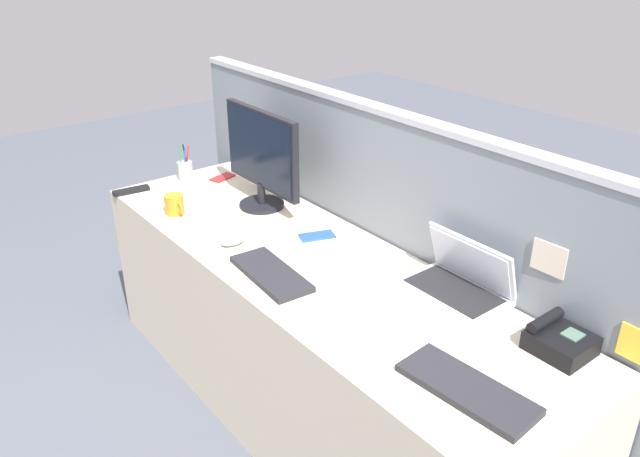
{
  "coord_description": "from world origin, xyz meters",
  "views": [
    {
      "loc": [
        1.67,
        -1.26,
        1.9
      ],
      "look_at": [
        0.0,
        0.05,
        0.87
      ],
      "focal_mm": 35.17,
      "sensor_mm": 36.0,
      "label": 1
    }
  ],
  "objects_px": {
    "desktop_monitor": "(261,155)",
    "computer_mouse_right_hand": "(233,241)",
    "tv_remote": "(131,191)",
    "pen_cup": "(185,170)",
    "keyboard_main": "(271,274)",
    "coffee_mug": "(175,205)",
    "laptop": "(459,281)",
    "keyboard_spare": "(467,389)",
    "desk_phone": "(559,340)",
    "cell_phone_blue_case": "(317,236)",
    "cell_phone_red_case": "(223,178)"
  },
  "relations": [
    {
      "from": "desktop_monitor",
      "to": "computer_mouse_right_hand",
      "type": "xyz_separation_m",
      "value": [
        0.25,
        -0.31,
        -0.23
      ]
    },
    {
      "from": "tv_remote",
      "to": "pen_cup",
      "type": "bearing_deg",
      "value": 95.38
    },
    {
      "from": "keyboard_main",
      "to": "coffee_mug",
      "type": "relative_size",
      "value": 3.01
    },
    {
      "from": "laptop",
      "to": "keyboard_spare",
      "type": "bearing_deg",
      "value": -46.63
    },
    {
      "from": "desktop_monitor",
      "to": "keyboard_main",
      "type": "bearing_deg",
      "value": -31.07
    },
    {
      "from": "computer_mouse_right_hand",
      "to": "tv_remote",
      "type": "bearing_deg",
      "value": -167.8
    },
    {
      "from": "desktop_monitor",
      "to": "keyboard_main",
      "type": "xyz_separation_m",
      "value": [
        0.55,
        -0.33,
        -0.23
      ]
    },
    {
      "from": "coffee_mug",
      "to": "laptop",
      "type": "bearing_deg",
      "value": 20.98
    },
    {
      "from": "pen_cup",
      "to": "desk_phone",
      "type": "bearing_deg",
      "value": 6.48
    },
    {
      "from": "computer_mouse_right_hand",
      "to": "cell_phone_blue_case",
      "type": "xyz_separation_m",
      "value": [
        0.15,
        0.31,
        -0.01
      ]
    },
    {
      "from": "laptop",
      "to": "keyboard_spare",
      "type": "distance_m",
      "value": 0.52
    },
    {
      "from": "tv_remote",
      "to": "desktop_monitor",
      "type": "bearing_deg",
      "value": 44.81
    },
    {
      "from": "tv_remote",
      "to": "computer_mouse_right_hand",
      "type": "bearing_deg",
      "value": 13.93
    },
    {
      "from": "laptop",
      "to": "coffee_mug",
      "type": "bearing_deg",
      "value": -159.02
    },
    {
      "from": "laptop",
      "to": "desk_phone",
      "type": "relative_size",
      "value": 2.05
    },
    {
      "from": "desktop_monitor",
      "to": "coffee_mug",
      "type": "relative_size",
      "value": 4.19
    },
    {
      "from": "desktop_monitor",
      "to": "cell_phone_blue_case",
      "type": "distance_m",
      "value": 0.47
    },
    {
      "from": "coffee_mug",
      "to": "keyboard_main",
      "type": "bearing_deg",
      "value": 1.85
    },
    {
      "from": "cell_phone_blue_case",
      "to": "tv_remote",
      "type": "bearing_deg",
      "value": -136.43
    },
    {
      "from": "cell_phone_red_case",
      "to": "keyboard_spare",
      "type": "bearing_deg",
      "value": -25.17
    },
    {
      "from": "desktop_monitor",
      "to": "computer_mouse_right_hand",
      "type": "distance_m",
      "value": 0.46
    },
    {
      "from": "cell_phone_red_case",
      "to": "coffee_mug",
      "type": "xyz_separation_m",
      "value": [
        0.24,
        -0.38,
        0.04
      ]
    },
    {
      "from": "keyboard_spare",
      "to": "cell_phone_red_case",
      "type": "xyz_separation_m",
      "value": [
        -1.81,
        0.29,
        -0.01
      ]
    },
    {
      "from": "laptop",
      "to": "pen_cup",
      "type": "xyz_separation_m",
      "value": [
        -1.56,
        -0.24,
        0.0
      ]
    },
    {
      "from": "desk_phone",
      "to": "cell_phone_blue_case",
      "type": "distance_m",
      "value": 1.05
    },
    {
      "from": "computer_mouse_right_hand",
      "to": "desk_phone",
      "type": "bearing_deg",
      "value": 23.6
    },
    {
      "from": "laptop",
      "to": "keyboard_main",
      "type": "relative_size",
      "value": 0.96
    },
    {
      "from": "keyboard_spare",
      "to": "cell_phone_blue_case",
      "type": "bearing_deg",
      "value": 161.16
    },
    {
      "from": "coffee_mug",
      "to": "computer_mouse_right_hand",
      "type": "bearing_deg",
      "value": 6.09
    },
    {
      "from": "keyboard_main",
      "to": "keyboard_spare",
      "type": "relative_size",
      "value": 0.95
    },
    {
      "from": "computer_mouse_right_hand",
      "to": "pen_cup",
      "type": "relative_size",
      "value": 0.55
    },
    {
      "from": "computer_mouse_right_hand",
      "to": "cell_phone_red_case",
      "type": "bearing_deg",
      "value": 157.74
    },
    {
      "from": "cell_phone_blue_case",
      "to": "laptop",
      "type": "bearing_deg",
      "value": 29.91
    },
    {
      "from": "laptop",
      "to": "tv_remote",
      "type": "height_order",
      "value": "laptop"
    },
    {
      "from": "computer_mouse_right_hand",
      "to": "cell_phone_red_case",
      "type": "relative_size",
      "value": 0.8
    },
    {
      "from": "computer_mouse_right_hand",
      "to": "coffee_mug",
      "type": "relative_size",
      "value": 0.82
    },
    {
      "from": "keyboard_spare",
      "to": "coffee_mug",
      "type": "height_order",
      "value": "coffee_mug"
    },
    {
      "from": "desktop_monitor",
      "to": "coffee_mug",
      "type": "distance_m",
      "value": 0.44
    },
    {
      "from": "pen_cup",
      "to": "cell_phone_red_case",
      "type": "relative_size",
      "value": 1.47
    },
    {
      "from": "desk_phone",
      "to": "keyboard_main",
      "type": "bearing_deg",
      "value": -154.41
    },
    {
      "from": "computer_mouse_right_hand",
      "to": "cell_phone_blue_case",
      "type": "bearing_deg",
      "value": 68.03
    },
    {
      "from": "laptop",
      "to": "cell_phone_red_case",
      "type": "bearing_deg",
      "value": -176.66
    },
    {
      "from": "desk_phone",
      "to": "keyboard_spare",
      "type": "bearing_deg",
      "value": -97.19
    },
    {
      "from": "keyboard_main",
      "to": "pen_cup",
      "type": "relative_size",
      "value": 2.0
    },
    {
      "from": "laptop",
      "to": "pen_cup",
      "type": "height_order",
      "value": "laptop"
    },
    {
      "from": "laptop",
      "to": "cell_phone_red_case",
      "type": "distance_m",
      "value": 1.46
    },
    {
      "from": "cell_phone_red_case",
      "to": "tv_remote",
      "type": "relative_size",
      "value": 0.73
    },
    {
      "from": "desk_phone",
      "to": "computer_mouse_right_hand",
      "type": "bearing_deg",
      "value": -161.19
    },
    {
      "from": "desktop_monitor",
      "to": "keyboard_spare",
      "type": "distance_m",
      "value": 1.44
    },
    {
      "from": "keyboard_spare",
      "to": "cell_phone_red_case",
      "type": "relative_size",
      "value": 3.11
    }
  ]
}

